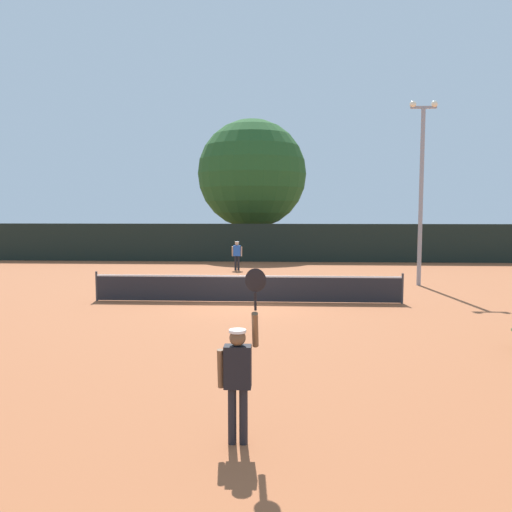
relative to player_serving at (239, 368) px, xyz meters
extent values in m
plane|color=#9E5633|center=(-0.65, 11.17, -1.09)|extent=(120.00, 120.00, 0.00)
cube|color=#232328|center=(-0.65, 11.17, -0.61)|extent=(10.98, 0.03, 0.91)
cube|color=white|center=(-0.65, 11.17, -0.16)|extent=(10.98, 0.04, 0.06)
cylinder|color=#333338|center=(-6.15, 11.17, -0.55)|extent=(0.08, 0.08, 1.07)
cylinder|color=#333338|center=(4.84, 11.17, -0.55)|extent=(0.08, 0.08, 1.07)
cube|color=black|center=(-0.65, 25.60, 0.12)|extent=(36.70, 0.12, 2.42)
cube|color=black|center=(-0.01, -0.01, 0.03)|extent=(0.38, 0.22, 0.60)
sphere|color=brown|center=(-0.01, -0.01, 0.44)|extent=(0.23, 0.23, 0.23)
cylinder|color=white|center=(-0.01, -0.01, 0.53)|extent=(0.24, 0.24, 0.04)
cylinder|color=black|center=(-0.09, -0.01, -0.68)|extent=(0.12, 0.12, 0.81)
cylinder|color=black|center=(0.07, -0.01, -0.68)|extent=(0.12, 0.12, 0.81)
cylinder|color=brown|center=(-0.25, -0.01, 0.00)|extent=(0.09, 0.17, 0.57)
cylinder|color=brown|center=(0.23, 0.07, 0.53)|extent=(0.09, 0.32, 0.55)
cylinder|color=black|center=(0.23, 0.13, 0.93)|extent=(0.04, 0.11, 0.28)
ellipsoid|color=black|center=(0.23, 0.19, 1.22)|extent=(0.30, 0.13, 0.36)
cube|color=blue|center=(-1.89, 20.88, -0.02)|extent=(0.38, 0.22, 0.58)
sphere|color=tan|center=(-1.89, 20.88, 0.38)|extent=(0.22, 0.22, 0.22)
cylinder|color=white|center=(-1.89, 20.88, 0.47)|extent=(0.23, 0.23, 0.04)
cylinder|color=black|center=(-1.97, 20.88, -0.70)|extent=(0.12, 0.12, 0.78)
cylinder|color=black|center=(-1.81, 20.88, -0.70)|extent=(0.12, 0.12, 0.78)
cylinder|color=tan|center=(-2.13, 20.88, -0.05)|extent=(0.09, 0.17, 0.55)
cylinder|color=tan|center=(-1.65, 20.88, -0.05)|extent=(0.09, 0.15, 0.55)
sphere|color=#CCE033|center=(-0.87, 14.52, -1.05)|extent=(0.07, 0.07, 0.07)
cylinder|color=gray|center=(6.58, 15.68, 2.71)|extent=(0.18, 0.18, 7.60)
cube|color=gray|center=(6.58, 15.68, 6.56)|extent=(1.10, 0.10, 0.10)
sphere|color=#F2EDCC|center=(6.13, 15.68, 6.69)|extent=(0.28, 0.28, 0.28)
sphere|color=#F2EDCC|center=(7.03, 15.68, 6.69)|extent=(0.28, 0.28, 0.28)
cylinder|color=brown|center=(-1.70, 31.57, 0.38)|extent=(0.56, 0.56, 2.94)
sphere|color=#235123|center=(-1.70, 31.57, 4.87)|extent=(8.06, 8.06, 8.06)
cube|color=red|center=(-3.80, 34.35, -0.49)|extent=(1.97, 4.23, 0.90)
cube|color=#2D333D|center=(-3.80, 34.05, 0.28)|extent=(1.74, 2.23, 0.64)
cylinder|color=black|center=(-4.65, 35.75, -0.79)|extent=(0.22, 0.60, 0.60)
cylinder|color=black|center=(-2.95, 35.75, -0.79)|extent=(0.22, 0.60, 0.60)
cylinder|color=black|center=(-4.65, 32.95, -0.79)|extent=(0.22, 0.60, 0.60)
cylinder|color=black|center=(-2.95, 32.95, -0.79)|extent=(0.22, 0.60, 0.60)
cube|color=#B7B7BC|center=(0.93, 31.48, -0.49)|extent=(2.47, 4.43, 0.90)
cube|color=#2D333D|center=(0.93, 31.18, 0.28)|extent=(1.99, 2.42, 0.64)
cylinder|color=black|center=(0.08, 32.88, -0.79)|extent=(0.22, 0.60, 0.60)
cylinder|color=black|center=(1.78, 32.88, -0.79)|extent=(0.22, 0.60, 0.60)
cylinder|color=black|center=(0.08, 30.08, -0.79)|extent=(0.22, 0.60, 0.60)
cylinder|color=black|center=(1.78, 30.08, -0.79)|extent=(0.22, 0.60, 0.60)
camera|label=1|loc=(0.61, -6.98, 2.21)|focal=36.03mm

